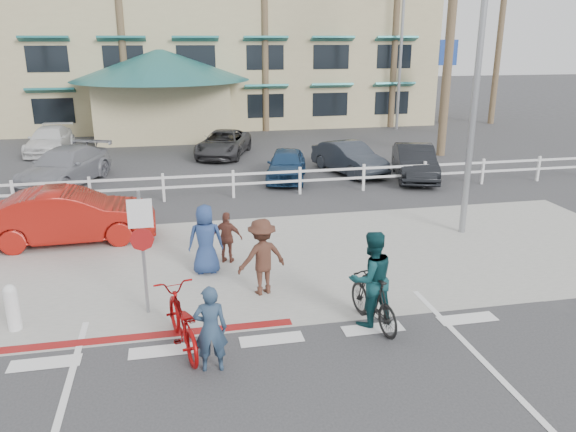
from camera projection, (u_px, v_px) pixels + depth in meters
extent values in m
plane|color=#333335|center=(278.00, 357.00, 9.95)|extent=(140.00, 140.00, 0.00)
cube|color=#333335|center=(303.00, 431.00, 8.08)|extent=(12.00, 16.00, 0.01)
cube|color=gray|center=(245.00, 262.00, 14.15)|extent=(22.00, 7.00, 0.01)
cube|color=#333335|center=(228.00, 215.00, 17.88)|extent=(40.00, 5.00, 0.01)
cube|color=#333335|center=(208.00, 156.00, 26.74)|extent=(50.00, 16.00, 0.01)
cube|color=maroon|center=(108.00, 340.00, 10.49)|extent=(7.00, 0.25, 0.02)
imported|color=#8B0607|center=(181.00, 321.00, 10.09)|extent=(1.12, 2.18, 1.09)
imported|color=#263B53|center=(211.00, 329.00, 9.35)|extent=(0.59, 0.41, 1.55)
imported|color=black|center=(373.00, 300.00, 10.91)|extent=(0.80, 1.83, 1.06)
imported|color=#0E363B|center=(371.00, 279.00, 10.84)|extent=(1.06, 0.90, 1.93)
imported|color=#46271C|center=(262.00, 257.00, 12.20)|extent=(1.24, 0.92, 1.72)
imported|color=brown|center=(227.00, 238.00, 13.95)|extent=(0.84, 0.58, 1.32)
imported|color=navy|center=(206.00, 240.00, 13.27)|extent=(0.85, 0.57, 1.70)
imported|color=maroon|center=(70.00, 216.00, 15.36)|extent=(4.59, 1.75, 1.49)
imported|color=gray|center=(64.00, 167.00, 21.42)|extent=(3.58, 5.16, 1.39)
imported|color=navy|center=(287.00, 165.00, 22.19)|extent=(2.35, 3.85, 1.23)
imported|color=#252931|center=(349.00, 158.00, 23.24)|extent=(2.43, 4.16, 1.30)
imported|color=white|center=(50.00, 140.00, 27.34)|extent=(1.96, 4.39, 1.25)
imported|color=#2F2F32|center=(223.00, 144.00, 26.62)|extent=(3.31, 4.76, 1.21)
imported|color=black|center=(415.00, 162.00, 22.31)|extent=(2.51, 4.33, 1.35)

